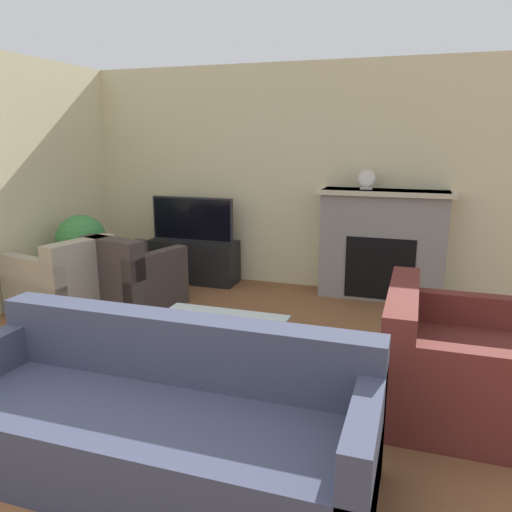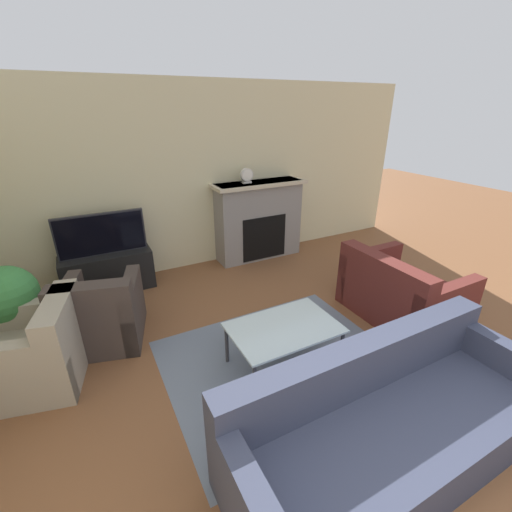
% 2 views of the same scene
% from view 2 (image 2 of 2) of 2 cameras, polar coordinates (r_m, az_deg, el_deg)
% --- Properties ---
extents(wall_back, '(8.15, 0.06, 2.70)m').
position_cam_2_polar(wall_back, '(5.19, -12.75, 12.17)').
color(wall_back, beige).
rests_on(wall_back, ground_plane).
extents(area_rug, '(2.21, 1.87, 0.00)m').
position_cam_2_polar(area_rug, '(3.58, 4.27, -17.30)').
color(area_rug, slate).
rests_on(area_rug, ground_plane).
extents(fireplace, '(1.51, 0.46, 1.26)m').
position_cam_2_polar(fireplace, '(5.59, 0.46, 6.18)').
color(fireplace, gray).
rests_on(fireplace, ground_plane).
extents(tv_stand, '(1.15, 0.41, 0.54)m').
position_cam_2_polar(tv_stand, '(5.06, -23.34, -2.52)').
color(tv_stand, black).
rests_on(tv_stand, ground_plane).
extents(tv, '(1.09, 0.06, 0.56)m').
position_cam_2_polar(tv, '(4.85, -24.38, 3.31)').
color(tv, '#232328').
rests_on(tv, tv_stand).
extents(couch_sectional, '(2.38, 0.88, 0.82)m').
position_cam_2_polar(couch_sectional, '(2.83, 20.97, -24.97)').
color(couch_sectional, '#33384C').
rests_on(couch_sectional, ground_plane).
extents(couch_loveseat, '(0.97, 1.24, 0.82)m').
position_cam_2_polar(couch_loveseat, '(4.45, 22.85, -5.83)').
color(couch_loveseat, '#5B231E').
rests_on(couch_loveseat, ground_plane).
extents(armchair_by_window, '(1.04, 0.99, 0.82)m').
position_cam_2_polar(armchair_by_window, '(3.78, -33.38, -13.63)').
color(armchair_by_window, '#9E937F').
rests_on(armchair_by_window, ground_plane).
extents(armchair_accent, '(0.96, 1.01, 0.82)m').
position_cam_2_polar(armchair_accent, '(4.03, -24.22, -9.11)').
color(armchair_accent, '#3D332D').
rests_on(armchair_accent, ground_plane).
extents(coffee_table, '(1.01, 0.67, 0.45)m').
position_cam_2_polar(coffee_table, '(3.31, 4.69, -12.25)').
color(coffee_table, '#333338').
rests_on(coffee_table, ground_plane).
extents(potted_plant, '(0.57, 0.57, 0.97)m').
position_cam_2_polar(potted_plant, '(4.11, -35.99, -6.02)').
color(potted_plant, '#47474C').
rests_on(potted_plant, ground_plane).
extents(mantel_clock, '(0.19, 0.07, 0.22)m').
position_cam_2_polar(mantel_clock, '(5.32, -1.58, 13.27)').
color(mantel_clock, beige).
rests_on(mantel_clock, fireplace).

